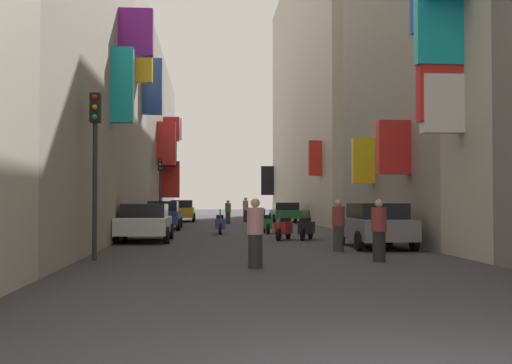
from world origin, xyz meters
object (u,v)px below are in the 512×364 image
at_px(scooter_blue, 220,224).
at_px(traffic_light_far_corner, 95,146).
at_px(parked_car_green, 285,212).
at_px(parked_car_white, 145,221).
at_px(parked_car_grey, 376,224).
at_px(parked_car_blue, 163,215).
at_px(pedestrian_near_left, 255,234).
at_px(pedestrian_far_away, 379,231).
at_px(traffic_light_near_corner, 160,179).
at_px(scooter_green, 266,223).
at_px(parked_car_yellow, 182,210).
at_px(pedestrian_crossing, 246,210).
at_px(pedestrian_mid_street, 228,212).
at_px(scooter_black, 306,228).
at_px(scooter_red, 284,228).
at_px(parked_car_red, 182,209).
at_px(pedestrian_near_right, 338,226).

distance_m(scooter_blue, traffic_light_far_corner, 13.28).
bearing_deg(parked_car_green, scooter_blue, -107.98).
xyz_separation_m(parked_car_white, parked_car_grey, (7.73, -3.89, 0.02)).
bearing_deg(parked_car_grey, parked_car_white, 153.31).
relative_size(parked_car_white, traffic_light_far_corner, 0.99).
bearing_deg(parked_car_blue, pedestrian_near_left, -80.18).
relative_size(scooter_blue, pedestrian_far_away, 1.22).
bearing_deg(traffic_light_near_corner, parked_car_green, 30.52).
bearing_deg(pedestrian_near_left, parked_car_white, 109.10).
bearing_deg(traffic_light_near_corner, parked_car_white, -88.03).
relative_size(parked_car_white, parked_car_grey, 1.04).
relative_size(parked_car_grey, scooter_green, 2.11).
bearing_deg(scooter_green, traffic_light_near_corner, 119.93).
bearing_deg(pedestrian_far_away, traffic_light_far_corner, 173.05).
bearing_deg(parked_car_yellow, pedestrian_crossing, -19.85).
xyz_separation_m(parked_car_yellow, pedestrian_mid_street, (3.14, -4.96, -0.04)).
xyz_separation_m(scooter_black, traffic_light_near_corner, (-6.67, 14.62, 2.32)).
bearing_deg(pedestrian_far_away, pedestrian_crossing, 93.13).
bearing_deg(traffic_light_near_corner, pedestrian_crossing, 44.71).
relative_size(parked_car_grey, parked_car_blue, 0.97).
height_order(scooter_red, pedestrian_mid_street, pedestrian_mid_street).
bearing_deg(pedestrian_far_away, scooter_black, 92.86).
height_order(parked_car_white, pedestrian_crossing, pedestrian_crossing).
height_order(parked_car_blue, scooter_blue, parked_car_blue).
distance_m(parked_car_green, parked_car_yellow, 7.53).
height_order(parked_car_red, pedestrian_mid_street, pedestrian_mid_street).
relative_size(parked_car_blue, scooter_red, 2.38).
xyz_separation_m(parked_car_yellow, scooter_blue, (2.37, -17.09, -0.34)).
height_order(parked_car_grey, traffic_light_far_corner, traffic_light_far_corner).
distance_m(scooter_red, pedestrian_near_right, 5.63).
xyz_separation_m(parked_car_green, parked_car_white, (-7.73, -19.85, 0.01)).
xyz_separation_m(scooter_red, traffic_light_far_corner, (-5.81, -7.98, 2.45)).
distance_m(pedestrian_far_away, traffic_light_far_corner, 7.50).
height_order(parked_car_red, scooter_blue, parked_car_red).
xyz_separation_m(scooter_green, traffic_light_far_corner, (-5.59, -12.94, 2.45)).
xyz_separation_m(parked_car_yellow, pedestrian_near_left, (2.86, -31.88, -0.02)).
bearing_deg(scooter_black, scooter_green, 102.58).
height_order(parked_car_red, parked_car_blue, parked_car_blue).
relative_size(pedestrian_near_left, pedestrian_far_away, 1.01).
xyz_separation_m(parked_car_red, parked_car_yellow, (0.44, -12.14, 0.05)).
relative_size(parked_car_blue, pedestrian_near_right, 2.70).
bearing_deg(pedestrian_crossing, parked_car_green, -12.59).
xyz_separation_m(parked_car_blue, scooter_black, (6.10, -9.17, -0.31)).
xyz_separation_m(parked_car_red, scooter_blue, (2.82, -29.23, -0.29)).
xyz_separation_m(parked_car_red, scooter_green, (4.96, -28.88, -0.29)).
bearing_deg(parked_car_white, scooter_green, 46.60).
distance_m(pedestrian_near_left, traffic_light_far_corner, 4.99).
height_order(parked_car_green, scooter_blue, parked_car_green).
distance_m(parked_car_white, scooter_red, 5.29).
bearing_deg(scooter_blue, pedestrian_mid_street, 86.37).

